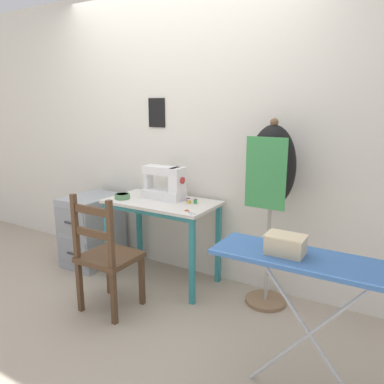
# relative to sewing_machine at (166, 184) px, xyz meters

# --- Properties ---
(ground_plane) EXTENTS (14.00, 14.00, 0.00)m
(ground_plane) POSITION_rel_sewing_machine_xyz_m (0.00, -0.33, -0.87)
(ground_plane) COLOR tan
(wall_back) EXTENTS (10.00, 0.06, 2.55)m
(wall_back) POSITION_rel_sewing_machine_xyz_m (0.00, 0.26, 0.41)
(wall_back) COLOR silver
(wall_back) RESTS_ON ground_plane
(sewing_table) EXTENTS (0.95, 0.53, 0.73)m
(sewing_table) POSITION_rel_sewing_machine_xyz_m (0.00, -0.08, -0.24)
(sewing_table) COLOR silver
(sewing_table) RESTS_ON ground_plane
(sewing_machine) EXTENTS (0.38, 0.18, 0.31)m
(sewing_machine) POSITION_rel_sewing_machine_xyz_m (0.00, 0.00, 0.00)
(sewing_machine) COLOR white
(sewing_machine) RESTS_ON sewing_table
(fabric_bowl) EXTENTS (0.13, 0.13, 0.04)m
(fabric_bowl) POSITION_rel_sewing_machine_xyz_m (-0.34, -0.19, -0.11)
(fabric_bowl) COLOR #56895B
(fabric_bowl) RESTS_ON sewing_table
(scissors) EXTENTS (0.13, 0.10, 0.01)m
(scissors) POSITION_rel_sewing_machine_xyz_m (0.38, -0.24, -0.13)
(scissors) COLOR silver
(scissors) RESTS_ON sewing_table
(thread_spool_near_machine) EXTENTS (0.04, 0.04, 0.04)m
(thread_spool_near_machine) POSITION_rel_sewing_machine_xyz_m (0.21, 0.03, -0.12)
(thread_spool_near_machine) COLOR purple
(thread_spool_near_machine) RESTS_ON sewing_table
(thread_spool_mid_table) EXTENTS (0.04, 0.04, 0.03)m
(thread_spool_mid_table) POSITION_rel_sewing_machine_xyz_m (0.25, -0.03, -0.12)
(thread_spool_mid_table) COLOR yellow
(thread_spool_mid_table) RESTS_ON sewing_table
(thread_spool_far_edge) EXTENTS (0.04, 0.04, 0.04)m
(thread_spool_far_edge) POSITION_rel_sewing_machine_xyz_m (0.30, -0.01, -0.12)
(thread_spool_far_edge) COLOR green
(thread_spool_far_edge) RESTS_ON sewing_table
(wooden_chair) EXTENTS (0.40, 0.38, 0.92)m
(wooden_chair) POSITION_rel_sewing_machine_xyz_m (-0.07, -0.69, -0.44)
(wooden_chair) COLOR #513823
(wooden_chair) RESTS_ON ground_plane
(filing_cabinet) EXTENTS (0.40, 0.56, 0.68)m
(filing_cabinet) POSITION_rel_sewing_machine_xyz_m (-0.81, -0.11, -0.53)
(filing_cabinet) COLOR #93999E
(filing_cabinet) RESTS_ON ground_plane
(dress_form) EXTENTS (0.35, 0.32, 1.44)m
(dress_form) POSITION_rel_sewing_machine_xyz_m (0.93, 0.02, 0.16)
(dress_form) COLOR #846647
(dress_form) RESTS_ON ground_plane
(ironing_board) EXTENTS (1.02, 0.32, 0.81)m
(ironing_board) POSITION_rel_sewing_machine_xyz_m (1.46, -0.83, -0.12)
(ironing_board) COLOR #3D6BAD
(ironing_board) RESTS_ON ground_plane
(storage_box) EXTENTS (0.20, 0.13, 0.10)m
(storage_box) POSITION_rel_sewing_machine_xyz_m (1.31, -0.84, -0.02)
(storage_box) COLOR beige
(storage_box) RESTS_ON ironing_board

